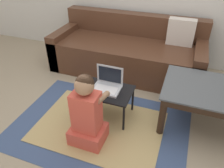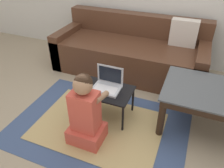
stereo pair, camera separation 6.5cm
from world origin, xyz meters
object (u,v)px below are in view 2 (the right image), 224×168
(couch, at_px, (131,52))
(laptop_desk, at_px, (106,93))
(computer_mouse, at_px, (87,87))
(coffee_table, at_px, (217,98))
(laptop, at_px, (107,85))
(person_seated, at_px, (86,114))

(couch, height_order, laptop_desk, couch)
(laptop_desk, relative_size, computer_mouse, 6.02)
(coffee_table, distance_m, laptop, 1.12)
(laptop_desk, bearing_deg, couch, 94.10)
(couch, distance_m, coffee_table, 1.48)
(computer_mouse, bearing_deg, person_seated, -64.52)
(couch, xyz_separation_m, person_seated, (0.05, -1.52, 0.06))
(couch, relative_size, person_seated, 2.82)
(laptop_desk, bearing_deg, laptop, 91.15)
(couch, bearing_deg, coffee_table, -37.04)
(coffee_table, relative_size, laptop_desk, 1.85)
(couch, xyz_separation_m, laptop, (0.08, -1.07, 0.10))
(couch, relative_size, laptop, 7.20)
(computer_mouse, relative_size, person_seated, 0.12)
(laptop_desk, distance_m, computer_mouse, 0.22)
(couch, relative_size, coffee_table, 2.07)
(coffee_table, height_order, computer_mouse, coffee_table)
(computer_mouse, xyz_separation_m, person_seated, (0.17, -0.36, -0.02))
(laptop, bearing_deg, laptop_desk, -88.85)
(coffee_table, bearing_deg, laptop_desk, -168.96)
(laptop, bearing_deg, person_seated, -93.44)
(laptop_desk, xyz_separation_m, person_seated, (-0.03, -0.42, 0.04))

